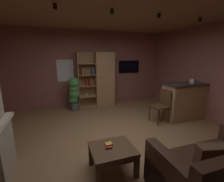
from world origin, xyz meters
The scene contains 19 objects.
floor centered at (0.00, 0.00, -0.01)m, with size 5.75×5.78×0.02m, color olive.
wall_back centered at (0.00, 2.92, 1.35)m, with size 5.87×0.06×2.70m, color #8E544C.
wall_right centered at (2.90, 0.00, 1.35)m, with size 0.06×5.78×2.70m, color #8E544C.
ceiling centered at (0.00, 0.00, 2.71)m, with size 5.75×5.78×0.02m, color #8E6B47.
window_pane_back centered at (-0.87, 2.88, 1.31)m, with size 0.56×0.01×0.75m, color white.
bookshelf_cabinet centered at (0.39, 2.64, 0.96)m, with size 1.31×0.41×1.94m.
kitchen_bar_counter centered at (2.42, 0.63, 0.53)m, with size 1.46×0.62×1.05m.
tissue_box centered at (2.53, 0.60, 1.11)m, with size 0.12×0.12×0.11m, color #BFB299.
leather_couch centered at (0.80, -1.58, 0.30)m, with size 1.60×0.93×0.84m.
coffee_table centered at (-0.39, -0.75, 0.33)m, with size 0.68×0.59×0.42m.
table_book_0 centered at (-0.45, -0.72, 0.43)m, with size 0.10×0.09×0.03m, color #B22D2D.
table_book_1 centered at (-0.43, -0.69, 0.46)m, with size 0.10×0.10×0.02m, color gold.
dining_chair centered at (1.53, 0.61, 0.53)m, with size 0.46×0.46×0.92m.
potted_floor_plant centered at (-0.66, 2.41, 0.61)m, with size 0.39×0.38×1.13m.
wall_mounted_tv centered at (1.57, 2.86, 1.39)m, with size 0.86×0.06×0.48m.
track_light_spot_1 centered at (-1.08, 0.22, 2.63)m, with size 0.07×0.07×0.09m, color black.
track_light_spot_2 centered at (-0.08, 0.18, 2.63)m, with size 0.07×0.07×0.09m, color black.
track_light_spot_3 centered at (0.94, 0.17, 2.63)m, with size 0.07×0.07×0.09m, color black.
track_light_spot_4 centered at (2.05, 0.15, 2.63)m, with size 0.07×0.07×0.09m, color black.
Camera 1 is at (-1.11, -2.79, 1.83)m, focal length 24.83 mm.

